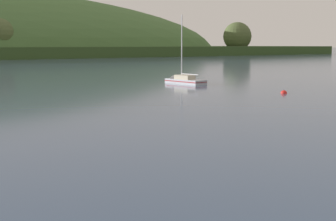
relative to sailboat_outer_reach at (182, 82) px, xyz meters
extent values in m
sphere|color=#4C5B33|center=(136.52, 151.88, 9.58)|extent=(15.34, 15.34, 15.34)
cube|color=#ADB2BC|center=(0.12, -0.77, -0.13)|extent=(3.02, 6.41, 1.17)
cone|color=#ADB2BC|center=(-0.34, 2.27, -0.13)|extent=(2.24, 1.83, 2.03)
cube|color=maroon|center=(0.12, -0.77, 0.18)|extent=(3.04, 6.41, 0.12)
cube|color=#BCB299|center=(0.09, -0.62, 0.73)|extent=(1.84, 2.96, 0.55)
cylinder|color=silver|center=(0.00, -0.01, 4.75)|extent=(0.15, 0.15, 8.60)
cylinder|color=silver|center=(0.24, -1.61, 1.16)|extent=(0.60, 3.22, 0.12)
sphere|color=red|center=(1.76, -17.45, -0.15)|extent=(0.69, 0.69, 0.69)
cylinder|color=black|center=(1.76, -17.45, 0.23)|extent=(0.04, 0.04, 0.08)
camera|label=1|loc=(-36.72, -55.55, 5.08)|focal=52.26mm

